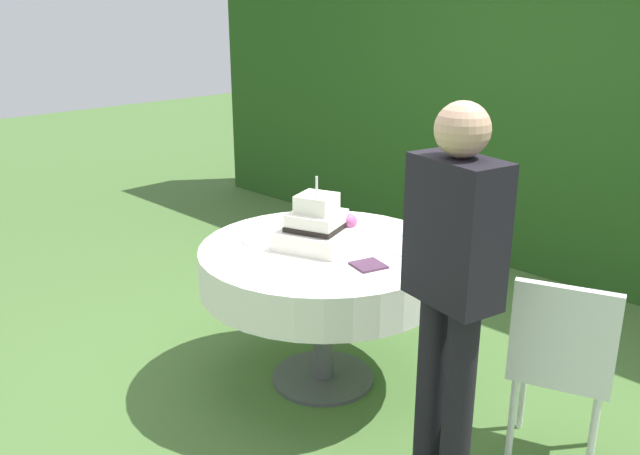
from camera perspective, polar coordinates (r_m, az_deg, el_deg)
The scene contains 11 objects.
ground_plane at distance 3.67m, azimuth 0.26°, elevation -12.79°, with size 20.00×20.00×0.00m, color #476B33.
foliage_hedge at distance 5.23m, azimuth 19.80°, elevation 9.11°, with size 6.96×0.63×2.30m, color #234C19.
cake_table at distance 3.38m, azimuth 0.28°, elevation -3.42°, with size 1.25×1.25×0.76m.
wedding_cake at distance 3.32m, azimuth -0.20°, elevation 0.02°, with size 0.43×0.43×0.36m.
serving_plate_near at distance 3.29m, azimuth 7.26°, elevation -2.05°, with size 0.12×0.12×0.01m, color white.
serving_plate_far at distance 3.41m, azimuth -5.62°, elevation -1.20°, with size 0.12×0.12×0.01m, color white.
serving_plate_left at distance 3.56m, azimuth 7.17°, elevation -0.43°, with size 0.13×0.13×0.01m, color white.
serving_plate_right at distance 3.71m, azimuth -2.45°, elevation 0.53°, with size 0.12×0.12×0.01m, color white.
napkin_stack at distance 3.10m, azimuth 4.17°, elevation -3.23°, with size 0.14×0.14×0.01m, color #4C2D47.
garden_chair at distance 2.95m, azimuth 19.97°, elevation -10.34°, with size 0.51×0.51×0.89m.
standing_person at distance 2.55m, azimuth 11.24°, elevation -4.53°, with size 0.40×0.28×1.60m.
Camera 1 is at (2.21, -2.23, 1.91)m, focal length 37.39 mm.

